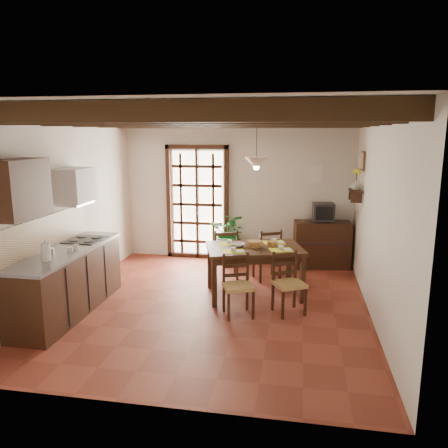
% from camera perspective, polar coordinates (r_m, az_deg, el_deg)
% --- Properties ---
extents(ground_plane, '(5.00, 5.00, 0.00)m').
position_cam_1_polar(ground_plane, '(6.59, -1.49, -10.52)').
color(ground_plane, maroon).
extents(room_shell, '(4.52, 5.02, 2.81)m').
position_cam_1_polar(room_shell, '(6.13, -1.58, 5.38)').
color(room_shell, silver).
rests_on(room_shell, ground_plane).
extents(ceiling_beams, '(4.50, 4.34, 0.20)m').
position_cam_1_polar(ceiling_beams, '(6.10, -1.62, 13.57)').
color(ceiling_beams, black).
rests_on(ceiling_beams, room_shell).
extents(french_door, '(1.26, 0.11, 2.32)m').
position_cam_1_polar(french_door, '(8.76, -3.49, 3.07)').
color(french_door, white).
rests_on(french_door, ground_plane).
extents(kitchen_counter, '(0.64, 2.25, 1.38)m').
position_cam_1_polar(kitchen_counter, '(6.56, -19.72, -6.92)').
color(kitchen_counter, black).
rests_on(kitchen_counter, ground_plane).
extents(upper_cabinet, '(0.35, 0.80, 0.70)m').
position_cam_1_polar(upper_cabinet, '(5.75, -25.13, 4.19)').
color(upper_cabinet, black).
rests_on(upper_cabinet, room_shell).
extents(range_hood, '(0.38, 0.60, 0.54)m').
position_cam_1_polar(range_hood, '(6.81, -18.88, 4.70)').
color(range_hood, white).
rests_on(range_hood, room_shell).
extents(counter_items, '(0.50, 1.43, 0.25)m').
position_cam_1_polar(counter_items, '(6.50, -19.62, -2.62)').
color(counter_items, black).
rests_on(counter_items, kitchen_counter).
extents(dining_table, '(1.65, 1.30, 0.78)m').
position_cam_1_polar(dining_table, '(6.77, 3.98, -3.83)').
color(dining_table, '#351F11').
rests_on(dining_table, ground_plane).
extents(chair_near_left, '(0.51, 0.50, 0.86)m').
position_cam_1_polar(chair_near_left, '(6.15, 1.84, -9.48)').
color(chair_near_left, tan).
rests_on(chair_near_left, ground_plane).
extents(chair_near_right, '(0.54, 0.53, 0.87)m').
position_cam_1_polar(chair_near_right, '(6.29, 8.42, -9.09)').
color(chair_near_right, tan).
rests_on(chair_near_right, ground_plane).
extents(chair_far_left, '(0.52, 0.50, 0.92)m').
position_cam_1_polar(chair_far_left, '(7.52, 0.20, -5.31)').
color(chair_far_left, tan).
rests_on(chair_far_left, ground_plane).
extents(chair_far_right, '(0.55, 0.54, 0.90)m').
position_cam_1_polar(chair_far_right, '(7.64, 5.61, -5.14)').
color(chair_far_right, tan).
rests_on(chair_far_right, ground_plane).
extents(table_setting, '(1.05, 0.70, 0.10)m').
position_cam_1_polar(table_setting, '(6.72, 4.00, -2.52)').
color(table_setting, '#F3FF28').
rests_on(table_setting, dining_table).
extents(table_bowl, '(0.25, 0.25, 0.05)m').
position_cam_1_polar(table_bowl, '(6.74, 1.76, -2.75)').
color(table_bowl, white).
rests_on(table_bowl, dining_table).
extents(sideboard, '(1.08, 0.58, 0.87)m').
position_cam_1_polar(sideboard, '(8.46, 12.65, -2.61)').
color(sideboard, black).
rests_on(sideboard, ground_plane).
extents(crt_tv, '(0.41, 0.38, 0.33)m').
position_cam_1_polar(crt_tv, '(8.33, 12.84, 1.56)').
color(crt_tv, black).
rests_on(crt_tv, sideboard).
extents(fuse_box, '(0.25, 0.03, 0.32)m').
position_cam_1_polar(fuse_box, '(8.49, 11.90, 6.46)').
color(fuse_box, white).
rests_on(fuse_box, room_shell).
extents(plant_pot, '(0.34, 0.34, 0.21)m').
position_cam_1_polar(plant_pot, '(8.58, 0.83, -4.39)').
color(plant_pot, maroon).
rests_on(plant_pot, ground_plane).
extents(potted_plant, '(2.15, 1.92, 2.15)m').
position_cam_1_polar(potted_plant, '(8.47, 0.84, -1.39)').
color(potted_plant, '#144C19').
rests_on(potted_plant, ground_plane).
extents(wall_shelf, '(0.20, 0.42, 0.20)m').
position_cam_1_polar(wall_shelf, '(7.69, 16.80, 3.89)').
color(wall_shelf, black).
rests_on(wall_shelf, room_shell).
extents(shelf_vase, '(0.15, 0.15, 0.15)m').
position_cam_1_polar(shelf_vase, '(7.67, 16.86, 4.92)').
color(shelf_vase, '#B2BFB2').
rests_on(shelf_vase, wall_shelf).
extents(shelf_flowers, '(0.14, 0.14, 0.36)m').
position_cam_1_polar(shelf_flowers, '(7.65, 16.95, 6.47)').
color(shelf_flowers, '#F3FF28').
rests_on(shelf_flowers, shelf_vase).
extents(framed_picture, '(0.03, 0.32, 0.32)m').
position_cam_1_polar(framed_picture, '(7.65, 17.66, 7.87)').
color(framed_picture, brown).
rests_on(framed_picture, room_shell).
extents(pendant_lamp, '(0.36, 0.36, 0.84)m').
position_cam_1_polar(pendant_lamp, '(6.63, 4.24, 8.11)').
color(pendant_lamp, black).
rests_on(pendant_lamp, room_shell).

